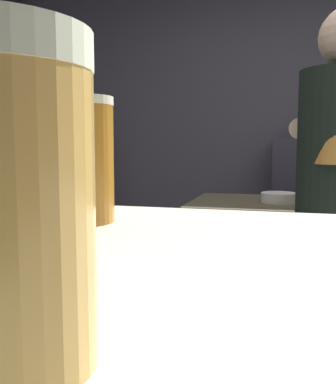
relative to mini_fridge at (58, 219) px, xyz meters
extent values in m
cube|color=#4D4C58|center=(2.02, 0.45, 0.77)|extent=(5.20, 0.10, 2.70)
cube|color=#353242|center=(2.11, 0.17, 0.03)|extent=(0.89, 0.36, 1.23)
cube|color=silver|center=(0.00, 0.00, 0.00)|extent=(0.66, 0.55, 1.17)
cube|color=#262626|center=(0.23, -0.29, 0.06)|extent=(0.03, 0.03, 0.42)
cube|color=#D84C4C|center=(-0.10, -0.28, 0.14)|extent=(0.10, 0.01, 0.12)
cylinder|color=#CCAD8D|center=(1.86, -1.24, 0.66)|extent=(0.17, 0.33, 0.08)
cylinder|color=silver|center=(1.74, -1.01, 0.35)|extent=(0.17, 0.17, 0.05)
cylinder|color=#B37123|center=(1.53, -2.67, 0.58)|extent=(0.08, 0.08, 0.14)
cylinder|color=white|center=(1.53, -2.67, 0.65)|extent=(0.08, 0.08, 0.01)
cylinder|color=red|center=(1.87, 0.17, 0.72)|extent=(0.05, 0.05, 0.16)
cylinder|color=red|center=(1.87, 0.17, 0.83)|extent=(0.02, 0.02, 0.06)
cylinder|color=white|center=(1.87, 0.17, 0.87)|extent=(0.03, 0.03, 0.01)
camera|label=1|loc=(1.77, -3.16, 0.60)|focal=41.29mm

